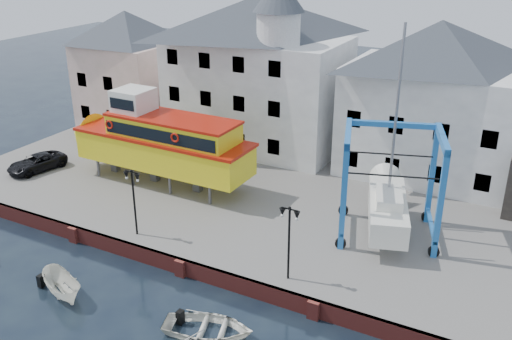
% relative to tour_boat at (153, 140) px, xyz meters
% --- Properties ---
extents(ground, '(140.00, 140.00, 0.00)m').
position_rel_tour_boat_xyz_m(ground, '(7.87, -8.09, -4.13)').
color(ground, black).
rests_on(ground, ground).
extents(hardstanding, '(44.00, 22.00, 1.00)m').
position_rel_tour_boat_xyz_m(hardstanding, '(7.87, 2.91, -3.63)').
color(hardstanding, slate).
rests_on(hardstanding, ground).
extents(quay_wall, '(44.00, 0.47, 1.00)m').
position_rel_tour_boat_xyz_m(quay_wall, '(7.87, -7.98, -3.63)').
color(quay_wall, maroon).
rests_on(quay_wall, ground).
extents(building_pink, '(8.00, 7.00, 10.30)m').
position_rel_tour_boat_xyz_m(building_pink, '(-10.13, 9.91, 2.02)').
color(building_pink, '#C1A694').
rests_on(building_pink, hardstanding).
extents(building_white_main, '(14.00, 8.30, 14.00)m').
position_rel_tour_boat_xyz_m(building_white_main, '(3.00, 10.31, 3.21)').
color(building_white_main, silver).
rests_on(building_white_main, hardstanding).
extents(building_white_right, '(12.00, 8.00, 11.20)m').
position_rel_tour_boat_xyz_m(building_white_right, '(16.87, 10.91, 2.47)').
color(building_white_right, silver).
rests_on(building_white_right, hardstanding).
extents(lamp_post_left, '(1.12, 0.32, 4.20)m').
position_rel_tour_boat_xyz_m(lamp_post_left, '(3.87, -6.89, 0.04)').
color(lamp_post_left, black).
rests_on(lamp_post_left, hardstanding).
extents(lamp_post_right, '(1.12, 0.32, 4.20)m').
position_rel_tour_boat_xyz_m(lamp_post_right, '(13.87, -6.89, 0.04)').
color(lamp_post_right, black).
rests_on(lamp_post_right, hardstanding).
extents(tour_boat, '(15.27, 3.83, 6.64)m').
position_rel_tour_boat_xyz_m(tour_boat, '(0.00, 0.00, 0.00)').
color(tour_boat, '#59595E').
rests_on(tour_boat, hardstanding).
extents(travel_lift, '(6.88, 8.45, 12.40)m').
position_rel_tour_boat_xyz_m(travel_lift, '(16.78, 0.82, -1.05)').
color(travel_lift, blue).
rests_on(travel_lift, hardstanding).
extents(van, '(2.93, 4.73, 1.22)m').
position_rel_tour_boat_xyz_m(van, '(-9.06, -2.67, -2.52)').
color(van, black).
rests_on(van, hardstanding).
extents(motorboat_a, '(3.82, 2.64, 1.38)m').
position_rel_tour_boat_xyz_m(motorboat_a, '(3.46, -12.57, -4.13)').
color(motorboat_a, white).
rests_on(motorboat_a, ground).
extents(motorboat_b, '(5.10, 4.29, 0.90)m').
position_rel_tour_boat_xyz_m(motorboat_b, '(11.88, -11.59, -4.13)').
color(motorboat_b, white).
rests_on(motorboat_b, ground).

